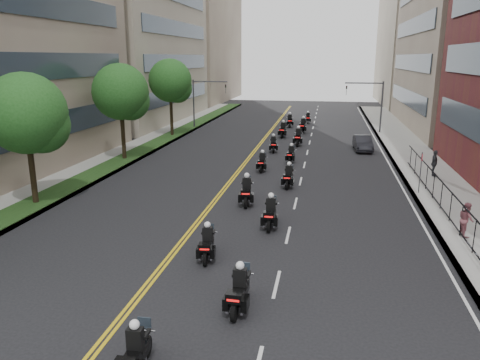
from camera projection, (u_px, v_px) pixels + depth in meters
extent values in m
plane|color=black|center=(143.00, 357.00, 13.03)|extent=(160.00, 160.00, 0.00)
cube|color=gray|center=(424.00, 169.00, 34.66)|extent=(4.00, 90.00, 0.15)
cube|color=gray|center=(121.00, 157.00, 38.90)|extent=(4.00, 90.00, 0.15)
cube|color=black|center=(130.00, 156.00, 38.73)|extent=(2.00, 90.00, 0.04)
cube|color=#333F4C|center=(407.00, 97.00, 55.31)|extent=(0.12, 24.08, 1.80)
cube|color=#333F4C|center=(410.00, 62.00, 54.29)|extent=(0.12, 24.08, 1.80)
cube|color=#333F4C|center=(413.00, 26.00, 53.27)|extent=(0.12, 24.08, 1.80)
cube|color=gray|center=(430.00, 27.00, 80.08)|extent=(15.00, 28.00, 26.00)
cube|color=#333F4C|center=(38.00, 129.00, 30.77)|extent=(0.12, 25.80, 1.80)
cube|color=#333F4C|center=(31.00, 67.00, 29.75)|extent=(0.12, 25.80, 1.80)
cube|color=#333F4C|center=(24.00, 0.00, 28.73)|extent=(0.12, 25.80, 1.80)
cube|color=#333F4C|center=(181.00, 94.00, 60.24)|extent=(0.12, 24.08, 1.80)
cube|color=#333F4C|center=(180.00, 62.00, 59.22)|extent=(0.12, 24.08, 1.80)
cube|color=#333F4C|center=(179.00, 29.00, 58.20)|extent=(0.12, 24.08, 1.80)
cube|color=gray|center=(186.00, 30.00, 87.76)|extent=(16.00, 28.00, 26.00)
cube|color=black|center=(458.00, 199.00, 22.09)|extent=(0.05, 28.00, 0.05)
cube|color=black|center=(454.00, 225.00, 22.42)|extent=(0.05, 28.00, 0.05)
cylinder|color=black|center=(31.00, 163.00, 25.80)|extent=(0.32, 0.32, 4.83)
sphere|color=#1F521B|center=(26.00, 113.00, 25.10)|extent=(4.40, 4.40, 4.40)
sphere|color=#1F521B|center=(42.00, 125.00, 25.55)|extent=(3.08, 3.08, 3.08)
cylinder|color=black|center=(123.00, 129.00, 37.18)|extent=(0.32, 0.32, 5.11)
sphere|color=#1F521B|center=(120.00, 92.00, 36.43)|extent=(4.40, 4.40, 4.40)
sphere|color=#1F521B|center=(130.00, 101.00, 36.89)|extent=(3.08, 3.08, 3.08)
cylinder|color=black|center=(171.00, 111.00, 48.55)|extent=(0.32, 0.32, 5.39)
sphere|color=#1F521B|center=(170.00, 81.00, 47.76)|extent=(4.40, 4.40, 4.40)
sphere|color=#1F521B|center=(177.00, 88.00, 48.23)|extent=(3.08, 3.08, 3.08)
cylinder|color=#3F3F44|center=(382.00, 108.00, 50.40)|extent=(0.18, 0.18, 5.60)
cylinder|color=#3F3F44|center=(364.00, 83.00, 50.09)|extent=(4.00, 0.14, 0.14)
imported|color=black|center=(346.00, 90.00, 50.61)|extent=(0.16, 0.20, 1.00)
cylinder|color=#3F3F44|center=(194.00, 104.00, 54.10)|extent=(0.18, 0.18, 5.60)
cylinder|color=#3F3F44|center=(210.00, 82.00, 53.09)|extent=(4.00, 0.14, 0.14)
imported|color=black|center=(226.00, 89.00, 52.97)|extent=(0.16, 0.20, 1.00)
cylinder|color=black|center=(146.00, 347.00, 12.95)|extent=(0.15, 0.65, 0.64)
cube|color=black|center=(136.00, 355.00, 12.16)|extent=(0.44, 1.29, 0.38)
cube|color=black|center=(135.00, 338.00, 12.08)|extent=(0.42, 0.28, 0.59)
sphere|color=white|center=(134.00, 325.00, 11.99)|extent=(0.27, 0.27, 0.27)
cylinder|color=black|center=(234.00, 311.00, 14.73)|extent=(0.16, 0.68, 0.67)
cylinder|color=black|center=(244.00, 288.00, 16.23)|extent=(0.16, 0.68, 0.67)
cube|color=black|center=(240.00, 292.00, 15.41)|extent=(0.45, 1.35, 0.40)
cube|color=silver|center=(240.00, 297.00, 15.51)|extent=(0.39, 0.55, 0.30)
cube|color=black|center=(234.00, 297.00, 14.60)|extent=(0.53, 0.43, 0.32)
cube|color=red|center=(233.00, 301.00, 14.41)|extent=(0.40, 0.04, 0.07)
cube|color=black|center=(240.00, 277.00, 15.33)|extent=(0.44, 0.29, 0.61)
sphere|color=white|center=(240.00, 265.00, 15.23)|extent=(0.29, 0.29, 0.29)
cylinder|color=black|center=(205.00, 258.00, 18.66)|extent=(0.21, 0.65, 0.64)
cylinder|color=black|center=(210.00, 244.00, 20.11)|extent=(0.21, 0.65, 0.64)
cube|color=black|center=(208.00, 245.00, 19.32)|extent=(0.54, 1.31, 0.38)
cube|color=silver|center=(208.00, 249.00, 19.42)|extent=(0.42, 0.56, 0.28)
cube|color=black|center=(205.00, 247.00, 18.53)|extent=(0.53, 0.45, 0.30)
cube|color=red|center=(204.00, 249.00, 18.35)|extent=(0.38, 0.07, 0.07)
cube|color=black|center=(208.00, 234.00, 19.24)|extent=(0.44, 0.31, 0.58)
sphere|color=white|center=(207.00, 225.00, 19.15)|extent=(0.27, 0.27, 0.27)
cylinder|color=black|center=(269.00, 225.00, 22.22)|extent=(0.16, 0.70, 0.69)
cylinder|color=black|center=(272.00, 214.00, 23.78)|extent=(0.16, 0.70, 0.69)
cube|color=black|center=(271.00, 214.00, 22.92)|extent=(0.46, 1.39, 0.41)
cube|color=silver|center=(271.00, 218.00, 23.03)|extent=(0.40, 0.57, 0.31)
cube|color=black|center=(269.00, 215.00, 22.08)|extent=(0.54, 0.44, 0.33)
cube|color=red|center=(269.00, 217.00, 21.88)|extent=(0.41, 0.04, 0.07)
cube|color=black|center=(271.00, 204.00, 22.84)|extent=(0.46, 0.30, 0.63)
sphere|color=white|center=(271.00, 196.00, 22.74)|extent=(0.30, 0.30, 0.30)
cylinder|color=black|center=(246.00, 202.00, 25.75)|extent=(0.23, 0.74, 0.73)
cylinder|color=black|center=(247.00, 193.00, 27.40)|extent=(0.23, 0.74, 0.73)
cube|color=black|center=(247.00, 193.00, 26.50)|extent=(0.61, 1.49, 0.43)
cube|color=silver|center=(247.00, 196.00, 26.61)|extent=(0.47, 0.63, 0.32)
cube|color=black|center=(246.00, 192.00, 25.61)|extent=(0.60, 0.51, 0.34)
cube|color=red|center=(246.00, 194.00, 25.39)|extent=(0.43, 0.08, 0.07)
cube|color=black|center=(247.00, 183.00, 26.41)|extent=(0.50, 0.35, 0.66)
sphere|color=white|center=(247.00, 175.00, 26.31)|extent=(0.31, 0.31, 0.31)
cylinder|color=black|center=(287.00, 185.00, 29.34)|extent=(0.16, 0.67, 0.67)
cylinder|color=black|center=(290.00, 179.00, 30.81)|extent=(0.16, 0.67, 0.67)
cube|color=black|center=(289.00, 178.00, 30.00)|extent=(0.46, 1.34, 0.39)
cube|color=silver|center=(289.00, 181.00, 30.11)|extent=(0.39, 0.55, 0.29)
cube|color=black|center=(287.00, 177.00, 29.21)|extent=(0.52, 0.43, 0.31)
cube|color=red|center=(287.00, 178.00, 29.02)|extent=(0.39, 0.05, 0.07)
cube|color=black|center=(289.00, 170.00, 29.93)|extent=(0.44, 0.29, 0.61)
sphere|color=white|center=(289.00, 164.00, 29.83)|extent=(0.28, 0.28, 0.28)
cylinder|color=black|center=(261.00, 169.00, 33.59)|extent=(0.14, 0.63, 0.63)
cylinder|color=black|center=(263.00, 164.00, 35.01)|extent=(0.14, 0.63, 0.63)
cube|color=black|center=(262.00, 163.00, 34.23)|extent=(0.41, 1.26, 0.37)
cube|color=silver|center=(262.00, 166.00, 34.33)|extent=(0.36, 0.52, 0.28)
cube|color=black|center=(261.00, 162.00, 33.47)|extent=(0.49, 0.40, 0.30)
cube|color=red|center=(261.00, 163.00, 33.29)|extent=(0.37, 0.03, 0.07)
cube|color=black|center=(262.00, 157.00, 34.16)|extent=(0.41, 0.27, 0.58)
sphere|color=white|center=(263.00, 152.00, 34.07)|extent=(0.27, 0.27, 0.27)
cylinder|color=black|center=(290.00, 160.00, 36.42)|extent=(0.17, 0.63, 0.62)
cylinder|color=black|center=(292.00, 157.00, 37.78)|extent=(0.17, 0.63, 0.62)
cube|color=black|center=(291.00, 155.00, 37.03)|extent=(0.47, 1.25, 0.36)
cube|color=silver|center=(291.00, 158.00, 37.13)|extent=(0.38, 0.52, 0.27)
cube|color=black|center=(290.00, 154.00, 36.30)|extent=(0.50, 0.41, 0.29)
cube|color=red|center=(289.00, 155.00, 36.12)|extent=(0.36, 0.05, 0.06)
cube|color=black|center=(291.00, 149.00, 36.96)|extent=(0.42, 0.28, 0.56)
sphere|color=white|center=(292.00, 145.00, 36.87)|extent=(0.26, 0.26, 0.26)
cylinder|color=black|center=(273.00, 150.00, 40.42)|extent=(0.22, 0.66, 0.65)
cylinder|color=black|center=(273.00, 147.00, 41.91)|extent=(0.22, 0.66, 0.65)
cube|color=black|center=(273.00, 145.00, 41.10)|extent=(0.58, 1.34, 0.38)
cube|color=silver|center=(273.00, 148.00, 41.20)|extent=(0.43, 0.57, 0.29)
cube|color=black|center=(274.00, 144.00, 40.30)|extent=(0.55, 0.47, 0.31)
cube|color=red|center=(274.00, 145.00, 40.11)|extent=(0.38, 0.08, 0.07)
cube|color=black|center=(273.00, 140.00, 41.02)|extent=(0.46, 0.32, 0.59)
sphere|color=white|center=(273.00, 135.00, 40.93)|extent=(0.28, 0.28, 0.28)
cylinder|color=black|center=(297.00, 143.00, 43.35)|extent=(0.16, 0.75, 0.75)
cylinder|color=black|center=(299.00, 140.00, 45.04)|extent=(0.16, 0.75, 0.75)
cube|color=black|center=(298.00, 138.00, 44.11)|extent=(0.47, 1.50, 0.44)
cube|color=silver|center=(298.00, 141.00, 44.23)|extent=(0.42, 0.61, 0.33)
cube|color=black|center=(298.00, 137.00, 43.20)|extent=(0.58, 0.47, 0.35)
cube|color=red|center=(297.00, 138.00, 42.99)|extent=(0.44, 0.03, 0.08)
cube|color=black|center=(298.00, 132.00, 44.03)|extent=(0.49, 0.31, 0.69)
sphere|color=white|center=(299.00, 127.00, 43.92)|extent=(0.32, 0.32, 0.32)
cylinder|color=black|center=(282.00, 135.00, 47.87)|extent=(0.19, 0.74, 0.73)
cylinder|color=black|center=(284.00, 132.00, 49.48)|extent=(0.19, 0.74, 0.73)
cube|color=black|center=(283.00, 131.00, 48.60)|extent=(0.53, 1.47, 0.43)
cube|color=silver|center=(283.00, 133.00, 48.71)|extent=(0.44, 0.61, 0.32)
cube|color=black|center=(282.00, 130.00, 47.73)|extent=(0.58, 0.48, 0.34)
cube|color=red|center=(282.00, 130.00, 47.52)|extent=(0.43, 0.06, 0.08)
cube|color=black|center=(283.00, 126.00, 48.51)|extent=(0.49, 0.33, 0.66)
sphere|color=white|center=(283.00, 121.00, 48.41)|extent=(0.31, 0.31, 0.31)
cylinder|color=black|center=(302.00, 131.00, 50.68)|extent=(0.22, 0.76, 0.75)
cylinder|color=black|center=(304.00, 128.00, 52.32)|extent=(0.22, 0.76, 0.75)
cube|color=black|center=(303.00, 127.00, 51.42)|extent=(0.59, 1.52, 0.44)
cube|color=silver|center=(303.00, 129.00, 51.54)|extent=(0.47, 0.64, 0.33)
cube|color=black|center=(302.00, 125.00, 50.53)|extent=(0.61, 0.51, 0.35)
cube|color=red|center=(302.00, 126.00, 50.32)|extent=(0.44, 0.07, 0.08)
cube|color=black|center=(303.00, 122.00, 51.33)|extent=(0.51, 0.35, 0.68)
sphere|color=white|center=(304.00, 117.00, 51.22)|extent=(0.32, 0.32, 0.32)
cylinder|color=black|center=(290.00, 125.00, 54.92)|extent=(0.23, 0.73, 0.72)
cylinder|color=black|center=(289.00, 123.00, 56.55)|extent=(0.23, 0.73, 0.72)
cube|color=black|center=(290.00, 122.00, 55.66)|extent=(0.60, 1.46, 0.42)
cube|color=silver|center=(290.00, 124.00, 55.77)|extent=(0.46, 0.62, 0.32)
cube|color=black|center=(290.00, 120.00, 54.78)|extent=(0.59, 0.50, 0.34)
cube|color=red|center=(290.00, 121.00, 54.57)|extent=(0.42, 0.08, 0.07)
cube|color=black|center=(290.00, 117.00, 55.57)|extent=(0.49, 0.34, 0.65)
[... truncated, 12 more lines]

